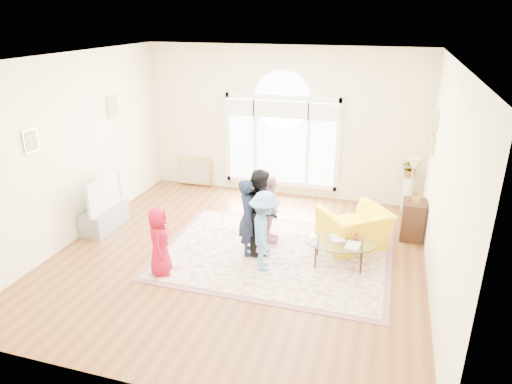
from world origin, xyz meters
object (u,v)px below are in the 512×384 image
(television, at_px, (101,192))
(area_rug, at_px, (275,255))
(tv_console, at_px, (104,218))
(coffee_table, at_px, (340,243))
(armchair, at_px, (354,229))

(television, bearing_deg, area_rug, -1.57)
(area_rug, height_order, tv_console, tv_console)
(area_rug, relative_size, tv_console, 3.60)
(television, bearing_deg, coffee_table, -1.36)
(tv_console, distance_m, armchair, 4.59)
(coffee_table, relative_size, armchair, 1.08)
(area_rug, bearing_deg, television, 178.43)
(area_rug, distance_m, coffee_table, 1.13)
(area_rug, xyz_separation_m, armchair, (1.23, 0.68, 0.34))
(television, relative_size, coffee_table, 0.95)
(area_rug, xyz_separation_m, television, (-3.32, 0.09, 0.72))
(coffee_table, bearing_deg, television, 175.18)
(television, distance_m, coffee_table, 4.40)
(area_rug, relative_size, armchair, 3.37)
(television, distance_m, armchair, 4.60)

